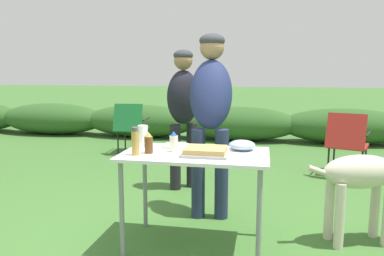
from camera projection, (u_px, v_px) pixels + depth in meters
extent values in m
plane|color=#3D6B2D|center=(195.00, 245.00, 2.93)|extent=(60.00, 60.00, 0.00)
ellipsoid|color=#2D5623|center=(53.00, 119.00, 8.10)|extent=(2.40, 0.90, 0.66)
ellipsoid|color=#2D5623|center=(141.00, 121.00, 7.73)|extent=(2.40, 0.90, 0.66)
ellipsoid|color=#2D5623|center=(238.00, 123.00, 7.35)|extent=(2.40, 0.90, 0.66)
ellipsoid|color=#2D5623|center=(345.00, 126.00, 6.97)|extent=(2.40, 0.90, 0.66)
cube|color=white|center=(195.00, 154.00, 2.82)|extent=(1.10, 0.64, 0.02)
cylinder|color=gray|center=(122.00, 210.00, 2.71)|extent=(0.04, 0.04, 0.71)
cylinder|color=gray|center=(259.00, 220.00, 2.52)|extent=(0.04, 0.04, 0.71)
cylinder|color=gray|center=(145.00, 187.00, 3.23)|extent=(0.04, 0.04, 0.71)
cylinder|color=gray|center=(260.00, 194.00, 3.05)|extent=(0.04, 0.04, 0.71)
cube|color=#9E9EA3|center=(206.00, 154.00, 2.75)|extent=(0.34, 0.30, 0.02)
cube|color=tan|center=(206.00, 150.00, 2.74)|extent=(0.30, 0.26, 0.04)
cylinder|color=white|center=(176.00, 146.00, 3.03)|extent=(0.22, 0.22, 0.02)
ellipsoid|color=#99B2CC|center=(242.00, 145.00, 2.92)|extent=(0.21, 0.21, 0.08)
cylinder|color=white|center=(143.00, 136.00, 3.02)|extent=(0.08, 0.08, 0.18)
cylinder|color=brown|center=(149.00, 145.00, 2.80)|extent=(0.06, 0.06, 0.13)
cone|color=gold|center=(148.00, 134.00, 2.79)|extent=(0.05, 0.05, 0.04)
cylinder|color=silver|center=(174.00, 144.00, 2.86)|extent=(0.06, 0.06, 0.12)
cone|color=#194793|center=(174.00, 133.00, 2.85)|extent=(0.05, 0.05, 0.03)
cylinder|color=#B2893D|center=(135.00, 143.00, 2.73)|extent=(0.06, 0.06, 0.18)
cylinder|color=#4C4C4C|center=(135.00, 129.00, 2.72)|extent=(0.05, 0.05, 0.03)
cylinder|color=#232D4C|center=(198.00, 174.00, 3.44)|extent=(0.12, 0.12, 0.83)
cylinder|color=#232D4C|center=(221.00, 174.00, 3.42)|extent=(0.12, 0.12, 0.83)
ellipsoid|color=navy|center=(211.00, 94.00, 3.45)|extent=(0.44, 0.55, 0.73)
sphere|color=#936B4C|center=(212.00, 48.00, 3.51)|extent=(0.23, 0.23, 0.23)
ellipsoid|color=#333338|center=(212.00, 41.00, 3.50)|extent=(0.24, 0.24, 0.14)
cylinder|color=black|center=(175.00, 157.00, 4.27)|extent=(0.12, 0.12, 0.75)
cylinder|color=black|center=(192.00, 155.00, 4.37)|extent=(0.12, 0.12, 0.75)
ellipsoid|color=black|center=(183.00, 97.00, 4.22)|extent=(0.48, 0.46, 0.61)
sphere|color=#936B4C|center=(183.00, 60.00, 4.16)|extent=(0.21, 0.21, 0.21)
ellipsoid|color=#333338|center=(183.00, 55.00, 4.15)|extent=(0.22, 0.22, 0.13)
cylinder|color=beige|center=(329.00, 208.00, 3.01)|extent=(0.07, 0.07, 0.51)
cylinder|color=beige|center=(340.00, 216.00, 2.84)|extent=(0.07, 0.07, 0.51)
cylinder|color=beige|center=(375.00, 206.00, 3.05)|extent=(0.07, 0.07, 0.51)
ellipsoid|color=beige|center=(361.00, 172.00, 2.90)|extent=(0.65, 0.43, 0.26)
cylinder|color=beige|center=(319.00, 171.00, 2.86)|extent=(0.19, 0.10, 0.10)
cube|color=#19602D|center=(133.00, 129.00, 6.28)|extent=(0.49, 0.49, 0.03)
cube|color=#19602D|center=(128.00, 118.00, 5.97)|extent=(0.47, 0.20, 0.44)
cylinder|color=black|center=(118.00, 143.00, 6.13)|extent=(0.02, 0.02, 0.38)
cylinder|color=black|center=(142.00, 143.00, 6.09)|extent=(0.02, 0.02, 0.38)
cylinder|color=black|center=(125.00, 138.00, 6.53)|extent=(0.02, 0.02, 0.38)
cylinder|color=black|center=(148.00, 139.00, 6.48)|extent=(0.02, 0.02, 0.38)
cylinder|color=black|center=(119.00, 119.00, 6.28)|extent=(0.05, 0.41, 0.02)
cylinder|color=black|center=(146.00, 119.00, 6.22)|extent=(0.05, 0.41, 0.02)
cube|color=maroon|center=(348.00, 146.00, 4.89)|extent=(0.59, 0.59, 0.03)
cube|color=maroon|center=(346.00, 131.00, 4.62)|extent=(0.49, 0.31, 0.44)
cylinder|color=black|center=(328.00, 161.00, 4.85)|extent=(0.02, 0.02, 0.38)
cylinder|color=black|center=(362.00, 165.00, 4.65)|extent=(0.02, 0.02, 0.38)
cylinder|color=black|center=(334.00, 155.00, 5.19)|extent=(0.02, 0.02, 0.38)
cylinder|color=black|center=(365.00, 159.00, 4.99)|extent=(0.02, 0.02, 0.38)
cylinder|color=black|center=(330.00, 131.00, 4.98)|extent=(0.16, 0.40, 0.02)
cylinder|color=black|center=(368.00, 134.00, 4.75)|extent=(0.16, 0.40, 0.02)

